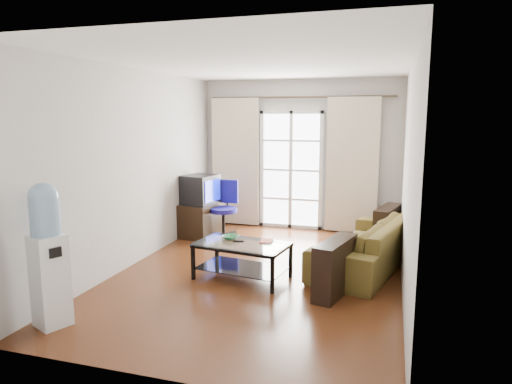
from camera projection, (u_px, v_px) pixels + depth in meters
floor at (260, 273)px, 6.05m from camera, size 5.20×5.20×0.00m
ceiling at (260, 63)px, 5.60m from camera, size 5.20×5.20×0.00m
wall_back at (300, 155)px, 8.28m from camera, size 3.60×0.02×2.70m
wall_front at (162, 213)px, 3.37m from camera, size 3.60×0.02×2.70m
wall_left at (136, 167)px, 6.34m from camera, size 0.02×5.20×2.70m
wall_right at (408, 177)px, 5.32m from camera, size 0.02×5.20×2.70m
french_door at (291, 170)px, 8.32m from camera, size 1.16×0.06×2.15m
curtain_rod at (300, 97)px, 8.02m from camera, size 3.30×0.04×0.04m
curtain_left at (235, 162)px, 8.54m from camera, size 0.90×0.07×2.35m
curtain_right at (352, 166)px, 7.93m from camera, size 0.90×0.07×2.35m
radiator at (342, 214)px, 8.13m from camera, size 0.64×0.12×0.64m
sofa at (365, 244)px, 6.25m from camera, size 2.65×1.94×0.65m
coffee_table at (242, 256)px, 5.79m from camera, size 1.23×0.82×0.47m
bowl at (231, 237)px, 5.94m from camera, size 0.33×0.33×0.05m
book at (260, 241)px, 5.85m from camera, size 0.20×0.24×0.02m
remote at (238, 241)px, 5.83m from camera, size 0.15×0.09×0.02m
tv_stand at (201, 219)px, 7.90m from camera, size 0.61×0.84×0.57m
crt_tv at (199, 189)px, 7.76m from camera, size 0.62×0.63×0.49m
task_chair at (224, 221)px, 7.79m from camera, size 0.67×0.67×0.97m
water_cooler at (48, 252)px, 4.42m from camera, size 0.38×0.38×1.44m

